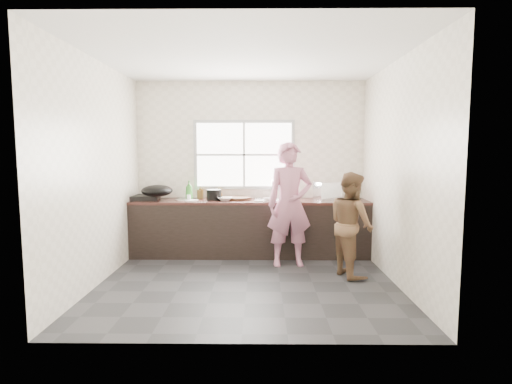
{
  "coord_description": "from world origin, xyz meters",
  "views": [
    {
      "loc": [
        0.16,
        -4.79,
        1.61
      ],
      "look_at": [
        0.1,
        0.65,
        1.05
      ],
      "focal_mm": 28.0,
      "sensor_mm": 36.0,
      "label": 1
    }
  ],
  "objects_px": {
    "dish_rack": "(327,191)",
    "pot_lid_right": "(187,198)",
    "burner": "(144,197)",
    "bowl_mince": "(225,199)",
    "black_pot": "(214,195)",
    "wok": "(157,191)",
    "plate_food": "(191,200)",
    "bottle_brown_tall": "(200,193)",
    "bowl_crabs": "(288,200)",
    "person_side": "(351,224)",
    "bottle_green": "(189,190)",
    "cutting_board": "(238,198)",
    "bowl_held": "(269,199)",
    "glass_jar": "(189,198)",
    "bottle_brown_short": "(218,194)",
    "pot_lid_left": "(183,200)",
    "woman": "(290,208)"
  },
  "relations": [
    {
      "from": "bowl_mince",
      "to": "pot_lid_right",
      "type": "height_order",
      "value": "bowl_mince"
    },
    {
      "from": "person_side",
      "to": "wok",
      "type": "relative_size",
      "value": 2.87
    },
    {
      "from": "cutting_board",
      "to": "pot_lid_left",
      "type": "height_order",
      "value": "cutting_board"
    },
    {
      "from": "woman",
      "to": "bowl_held",
      "type": "distance_m",
      "value": 0.48
    },
    {
      "from": "black_pot",
      "to": "bottle_green",
      "type": "bearing_deg",
      "value": 173.55
    },
    {
      "from": "bottle_brown_tall",
      "to": "bottle_brown_short",
      "type": "xyz_separation_m",
      "value": [
        0.28,
        -0.01,
        -0.02
      ]
    },
    {
      "from": "bowl_held",
      "to": "bowl_crabs",
      "type": "bearing_deg",
      "value": -0.42
    },
    {
      "from": "bowl_crabs",
      "to": "dish_rack",
      "type": "height_order",
      "value": "dish_rack"
    },
    {
      "from": "glass_jar",
      "to": "bottle_brown_short",
      "type": "bearing_deg",
      "value": 30.93
    },
    {
      "from": "bottle_green",
      "to": "wok",
      "type": "relative_size",
      "value": 0.63
    },
    {
      "from": "bowl_mince",
      "to": "bottle_brown_short",
      "type": "bearing_deg",
      "value": 117.57
    },
    {
      "from": "burner",
      "to": "wok",
      "type": "relative_size",
      "value": 0.95
    },
    {
      "from": "woman",
      "to": "plate_food",
      "type": "bearing_deg",
      "value": 157.43
    },
    {
      "from": "black_pot",
      "to": "dish_rack",
      "type": "bearing_deg",
      "value": 1.13
    },
    {
      "from": "plate_food",
      "to": "bottle_brown_tall",
      "type": "relative_size",
      "value": 1.13
    },
    {
      "from": "bottle_brown_tall",
      "to": "bowl_crabs",
      "type": "bearing_deg",
      "value": -13.8
    },
    {
      "from": "cutting_board",
      "to": "wok",
      "type": "relative_size",
      "value": 0.87
    },
    {
      "from": "cutting_board",
      "to": "bowl_mince",
      "type": "distance_m",
      "value": 0.24
    },
    {
      "from": "cutting_board",
      "to": "wok",
      "type": "height_order",
      "value": "wok"
    },
    {
      "from": "black_pot",
      "to": "bottle_brown_tall",
      "type": "height_order",
      "value": "bottle_brown_tall"
    },
    {
      "from": "glass_jar",
      "to": "bowl_held",
      "type": "bearing_deg",
      "value": -3.14
    },
    {
      "from": "plate_food",
      "to": "burner",
      "type": "xyz_separation_m",
      "value": [
        -0.77,
        0.18,
        0.02
      ]
    },
    {
      "from": "black_pot",
      "to": "plate_food",
      "type": "bearing_deg",
      "value": -159.79
    },
    {
      "from": "bowl_mince",
      "to": "black_pot",
      "type": "relative_size",
      "value": 0.96
    },
    {
      "from": "glass_jar",
      "to": "pot_lid_right",
      "type": "xyz_separation_m",
      "value": [
        -0.08,
        0.3,
        -0.04
      ]
    },
    {
      "from": "bottle_brown_tall",
      "to": "pot_lid_right",
      "type": "relative_size",
      "value": 0.68
    },
    {
      "from": "bowl_held",
      "to": "pot_lid_left",
      "type": "distance_m",
      "value": 1.33
    },
    {
      "from": "bowl_crabs",
      "to": "black_pot",
      "type": "bearing_deg",
      "value": 171.76
    },
    {
      "from": "bottle_brown_tall",
      "to": "bowl_held",
      "type": "bearing_deg",
      "value": -17.03
    },
    {
      "from": "bowl_mince",
      "to": "bottle_brown_short",
      "type": "distance_m",
      "value": 0.28
    },
    {
      "from": "bowl_mince",
      "to": "person_side",
      "type": "bearing_deg",
      "value": -28.0
    },
    {
      "from": "burner",
      "to": "pot_lid_right",
      "type": "xyz_separation_m",
      "value": [
        0.65,
        0.14,
        -0.03
      ]
    },
    {
      "from": "glass_jar",
      "to": "dish_rack",
      "type": "relative_size",
      "value": 0.25
    },
    {
      "from": "glass_jar",
      "to": "pot_lid_right",
      "type": "relative_size",
      "value": 0.32
    },
    {
      "from": "bowl_crabs",
      "to": "bowl_mince",
      "type": "bearing_deg",
      "value": 175.43
    },
    {
      "from": "bowl_crabs",
      "to": "bottle_brown_tall",
      "type": "xyz_separation_m",
      "value": [
        -1.35,
        0.33,
        0.07
      ]
    },
    {
      "from": "plate_food",
      "to": "black_pot",
      "type": "bearing_deg",
      "value": 20.21
    },
    {
      "from": "glass_jar",
      "to": "pot_lid_left",
      "type": "distance_m",
      "value": 0.15
    },
    {
      "from": "person_side",
      "to": "black_pot",
      "type": "relative_size",
      "value": 5.97
    },
    {
      "from": "wok",
      "to": "dish_rack",
      "type": "height_order",
      "value": "dish_rack"
    },
    {
      "from": "bowl_mince",
      "to": "glass_jar",
      "type": "relative_size",
      "value": 2.41
    },
    {
      "from": "bowl_held",
      "to": "black_pot",
      "type": "relative_size",
      "value": 0.98
    },
    {
      "from": "black_pot",
      "to": "wok",
      "type": "height_order",
      "value": "wok"
    },
    {
      "from": "black_pot",
      "to": "wok",
      "type": "xyz_separation_m",
      "value": [
        -0.86,
        -0.07,
        0.07
      ]
    },
    {
      "from": "black_pot",
      "to": "burner",
      "type": "relative_size",
      "value": 0.51
    },
    {
      "from": "dish_rack",
      "to": "pot_lid_right",
      "type": "relative_size",
      "value": 1.31
    },
    {
      "from": "bowl_held",
      "to": "dish_rack",
      "type": "xyz_separation_m",
      "value": [
        0.9,
        0.19,
        0.1
      ]
    },
    {
      "from": "burner",
      "to": "pot_lid_right",
      "type": "height_order",
      "value": "burner"
    },
    {
      "from": "dish_rack",
      "to": "bottle_green",
      "type": "bearing_deg",
      "value": 157.87
    },
    {
      "from": "burner",
      "to": "pot_lid_right",
      "type": "bearing_deg",
      "value": 12.4
    }
  ]
}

